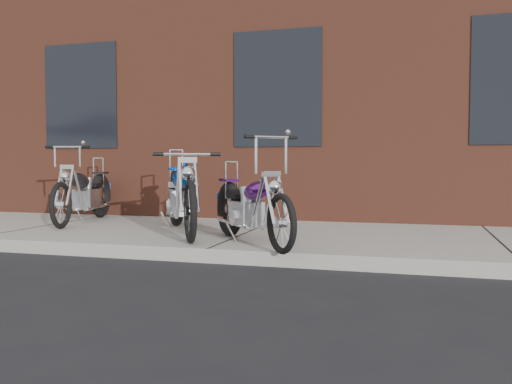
% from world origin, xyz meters
% --- Properties ---
extents(ground, '(120.00, 120.00, 0.00)m').
position_xyz_m(ground, '(0.00, 0.00, 0.00)').
color(ground, black).
rests_on(ground, ground).
extents(sidewalk, '(22.00, 3.00, 0.15)m').
position_xyz_m(sidewalk, '(0.00, 1.50, 0.07)').
color(sidewalk, gray).
rests_on(sidewalk, ground).
extents(building_brick, '(22.00, 10.00, 8.00)m').
position_xyz_m(building_brick, '(0.00, 8.00, 4.00)').
color(building_brick, brown).
rests_on(building_brick, ground).
extents(chopper_purple, '(1.40, 1.68, 1.17)m').
position_xyz_m(chopper_purple, '(0.32, 0.50, 0.53)').
color(chopper_purple, black).
rests_on(chopper_purple, sidewalk).
extents(chopper_blue, '(1.32, 2.21, 1.07)m').
position_xyz_m(chopper_blue, '(-0.78, 1.13, 0.60)').
color(chopper_blue, black).
rests_on(chopper_blue, sidewalk).
extents(chopper_third, '(0.71, 2.21, 1.14)m').
position_xyz_m(chopper_third, '(-2.73, 1.90, 0.55)').
color(chopper_third, black).
rests_on(chopper_third, sidewalk).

